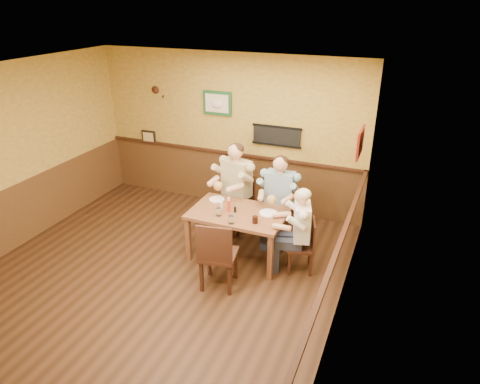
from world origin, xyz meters
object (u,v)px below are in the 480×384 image
Objects in this scene: cola_tumbler at (255,220)px; hot_sauce_bottle at (229,205)px; dining_table at (238,217)px; chair_back_left at (237,203)px; water_glass_mid at (231,220)px; chair_right_end at (300,246)px; chair_back_right at (279,214)px; diner_blue_polo at (279,203)px; diner_white_elder at (301,235)px; pepper_shaker at (235,210)px; diner_tan_shirt at (237,192)px; water_glass_left at (219,212)px; chair_near_side at (219,253)px; salt_shaker at (222,205)px.

hot_sauce_bottle is (-0.48, 0.19, 0.05)m from cola_tumbler.
dining_table is 0.84m from chair_back_left.
chair_right_end is at bearing 20.40° from water_glass_mid.
diner_blue_polo is (0.00, 0.00, 0.19)m from chair_back_right.
diner_white_elder is (0.00, -0.00, 0.17)m from chair_right_end.
chair_back_left is at bearing 114.05° from dining_table.
chair_back_right is 1.00m from cola_tumbler.
pepper_shaker is at bearing -122.97° from chair_back_right.
chair_right_end is 1.53m from diner_tan_shirt.
dining_table is 0.44m from cola_tumbler.
chair_right_end is 6.74× the size of water_glass_left.
chair_back_right is 0.93m from pepper_shaker.
water_glass_left is 0.60× the size of hot_sauce_bottle.
diner_tan_shirt is at bearing 108.85° from water_glass_mid.
water_glass_left is at bearing -114.63° from hot_sauce_bottle.
diner_blue_polo reaches higher than water_glass_left.
chair_back_right is 1.17m from water_glass_left.
diner_tan_shirt is at bearing 110.92° from pepper_shaker.
salt_shaker is (-0.31, 0.79, 0.29)m from chair_near_side.
diner_white_elder reaches higher than chair_back_left.
water_glass_left is 1.26× the size of salt_shaker.
water_glass_left is at bearing -76.12° from salt_shaker.
water_glass_mid is at bearing -76.18° from pepper_shaker.
diner_blue_polo is at bearing -159.72° from chair_right_end.
diner_white_elder reaches higher than water_glass_mid.
water_glass_left is at bearing -133.65° from pepper_shaker.
chair_right_end is 8.48× the size of salt_shaker.
dining_table is at bearing 147.14° from cola_tumbler.
water_glass_mid reaches higher than dining_table.
chair_right_end is 1.19m from hot_sauce_bottle.
salt_shaker is (-0.14, 0.05, -0.05)m from hot_sauce_bottle.
diner_tan_shirt is at bearing 0.00° from chair_back_left.
diner_white_elder is at bearing -1.42° from salt_shaker.
chair_back_right is 0.19m from diner_blue_polo.
chair_back_left is 0.74× the size of diner_blue_polo.
hot_sauce_bottle is (0.20, -0.78, 0.16)m from diner_tan_shirt.
water_glass_mid reaches higher than pepper_shaker.
water_glass_left is 0.24m from salt_shaker.
cola_tumbler is (-0.62, -0.21, 0.22)m from diner_white_elder.
pepper_shaker is at bearing -142.00° from dining_table.
diner_white_elder reaches higher than cola_tumbler.
cola_tumbler is 1.22× the size of pepper_shaker.
water_glass_mid is at bearing -29.03° from water_glass_left.
chair_near_side is at bearing -65.77° from water_glass_left.
pepper_shaker is at bearing 103.82° from water_glass_mid.
cola_tumbler is 0.52m from hot_sauce_bottle.
diner_blue_polo reaches higher than cola_tumbler.
hot_sauce_bottle is (-0.13, -0.04, 0.19)m from dining_table.
chair_back_left is at bearing 125.06° from cola_tumbler.
dining_table is at bearing -108.05° from diner_white_elder.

